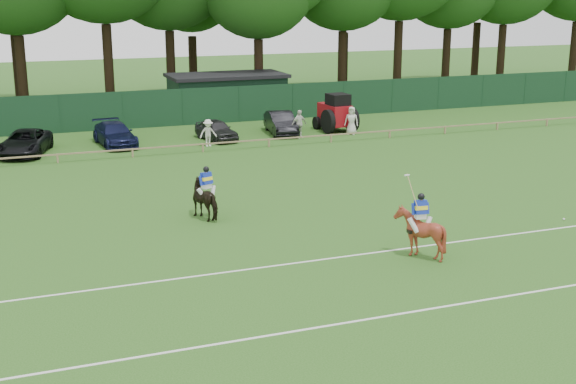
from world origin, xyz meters
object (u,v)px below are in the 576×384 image
horse_chestnut (420,233)px  estate_black (281,123)px  tractor (336,113)px  polo_ball (564,219)px  spectator_left (208,133)px  horse_dark (207,199)px  utility_shed (227,94)px  hatch_grey (216,130)px  suv_black (25,142)px  spectator_right (351,121)px  spectator_mid (299,124)px  sedan_navy (115,134)px

horse_chestnut → estate_black: (3.63, 23.65, -0.17)m
tractor → polo_ball: bearing=-93.1°
spectator_left → horse_dark: bearing=-107.7°
polo_ball → utility_shed: bearing=99.8°
hatch_grey → polo_ball: hatch_grey is taller
horse_chestnut → suv_black: size_ratio=0.36×
spectator_left → suv_black: bearing=169.6°
hatch_grey → spectator_right: spectator_right is taller
spectator_right → utility_shed: size_ratio=0.21×
spectator_right → utility_shed: (-5.26, 10.09, 0.65)m
horse_dark → spectator_mid: 17.70m
polo_ball → horse_dark: bearing=157.8°
estate_black → spectator_mid: 1.86m
sedan_navy → polo_ball: sedan_navy is taller
sedan_navy → estate_black: 10.54m
estate_black → spectator_left: 5.90m
spectator_mid → tractor: size_ratio=0.57×
horse_chestnut → hatch_grey: size_ratio=0.47×
spectator_left → spectator_right: (9.54, 0.47, 0.09)m
estate_black → utility_shed: size_ratio=0.51×
hatch_grey → tractor: (8.12, 0.18, 0.54)m
suv_black → estate_black: (15.64, 0.86, 0.02)m
sedan_navy → tractor: tractor is taller
utility_shed → tractor: utility_shed is taller
horse_chestnut → spectator_mid: bearing=-92.2°
horse_dark → utility_shed: (8.15, 24.72, 0.75)m
suv_black → spectator_right: 19.78m
sedan_navy → utility_shed: (9.39, 8.31, 0.86)m
hatch_grey → sedan_navy: bearing=163.6°
horse_chestnut → suv_black: (-12.01, 22.78, -0.19)m
horse_dark → horse_chestnut: (5.67, -7.17, 0.09)m
horse_dark → utility_shed: size_ratio=0.22×
suv_black → tractor: bearing=17.4°
sedan_navy → estate_black: estate_black is taller
suv_black → spectator_left: bearing=8.0°
suv_black → tractor: (19.31, 0.45, 0.49)m
horse_chestnut → utility_shed: utility_shed is taller
sedan_navy → spectator_right: size_ratio=2.61×
utility_shed → spectator_mid: bearing=-80.4°
estate_black → spectator_mid: (0.56, -1.77, 0.17)m
horse_dark → tractor: (12.97, 16.06, 0.38)m
sedan_navy → polo_ball: size_ratio=51.62×
spectator_left → spectator_mid: (5.98, 0.53, 0.08)m
hatch_grey → utility_shed: bearing=58.1°
horse_chestnut → estate_black: bearing=-90.1°
horse_chestnut → hatch_grey: 23.06m
spectator_right → polo_ball: (-0.05, -20.10, -0.85)m
spectator_right → tractor: tractor is taller
horse_chestnut → horse_dark: bearing=-43.1°
hatch_grey → polo_ball: (8.51, -21.34, -0.59)m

